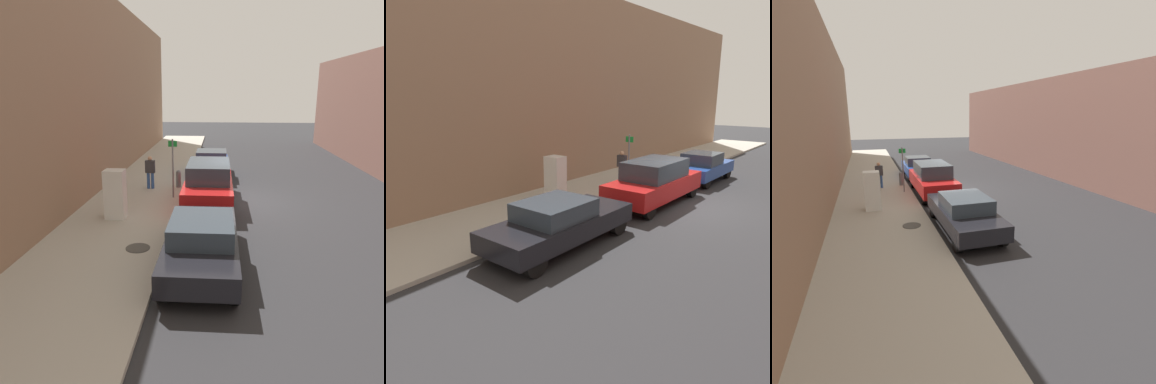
# 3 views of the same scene
# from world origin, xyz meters

# --- Properties ---
(ground_plane) EXTENTS (80.00, 80.00, 0.00)m
(ground_plane) POSITION_xyz_m (0.00, 0.00, 0.00)
(ground_plane) COLOR #28282B
(sidewalk_slab) EXTENTS (3.86, 44.00, 0.12)m
(sidewalk_slab) POSITION_xyz_m (-4.40, 0.00, 0.06)
(sidewalk_slab) COLOR #B2ADA0
(sidewalk_slab) RESTS_ON ground
(building_facade_near) EXTENTS (2.06, 39.60, 8.95)m
(building_facade_near) POSITION_xyz_m (-7.36, 0.00, 4.48)
(building_facade_near) COLOR #937056
(building_facade_near) RESTS_ON ground
(discarded_refrigerator) EXTENTS (0.69, 0.62, 1.73)m
(discarded_refrigerator) POSITION_xyz_m (-4.61, -2.83, 0.98)
(discarded_refrigerator) COLOR white
(discarded_refrigerator) RESTS_ON sidewalk_slab
(manhole_cover) EXTENTS (0.70, 0.70, 0.02)m
(manhole_cover) POSITION_xyz_m (-3.28, -5.43, 0.13)
(manhole_cover) COLOR #47443F
(manhole_cover) RESTS_ON sidewalk_slab
(street_sign_post) EXTENTS (0.36, 0.07, 2.47)m
(street_sign_post) POSITION_xyz_m (-2.91, -0.08, 1.50)
(street_sign_post) COLOR slate
(street_sign_post) RESTS_ON sidewalk_slab
(fire_hydrant) EXTENTS (0.22, 0.22, 0.80)m
(fire_hydrant) POSITION_xyz_m (-2.88, 1.67, 0.53)
(fire_hydrant) COLOR slate
(fire_hydrant) RESTS_ON sidewalk_slab
(pedestrian_walking_far) EXTENTS (0.43, 0.22, 1.50)m
(pedestrian_walking_far) POSITION_xyz_m (-4.13, 1.32, 0.97)
(pedestrian_walking_far) COLOR #2D5193
(pedestrian_walking_far) RESTS_ON sidewalk_slab
(parked_sedan_dark) EXTENTS (1.81, 4.78, 1.39)m
(parked_sedan_dark) POSITION_xyz_m (-1.41, -6.18, 0.72)
(parked_sedan_dark) COLOR black
(parked_sedan_dark) RESTS_ON ground
(parked_suv_red) EXTENTS (1.87, 4.88, 1.74)m
(parked_suv_red) POSITION_xyz_m (-1.41, -0.56, 0.90)
(parked_suv_red) COLOR red
(parked_suv_red) RESTS_ON ground
(parked_hatchback_blue) EXTENTS (1.77, 4.05, 1.44)m
(parked_hatchback_blue) POSITION_xyz_m (-1.41, 4.49, 0.73)
(parked_hatchback_blue) COLOR #23479E
(parked_hatchback_blue) RESTS_ON ground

